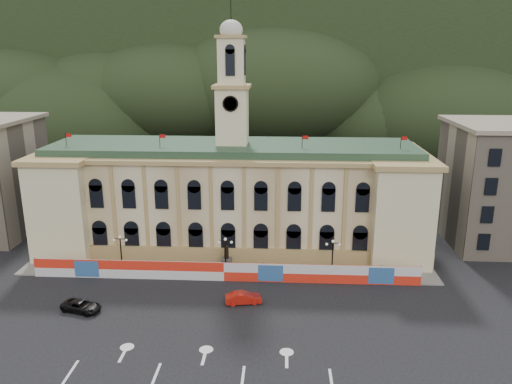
# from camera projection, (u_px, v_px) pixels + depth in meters

# --- Properties ---
(ground) EXTENTS (260.00, 260.00, 0.00)m
(ground) POSITION_uv_depth(u_px,v_px,m) (207.00, 347.00, 50.08)
(ground) COLOR black
(ground) RESTS_ON ground
(lane_markings) EXTENTS (26.00, 10.00, 0.02)m
(lane_markings) POSITION_uv_depth(u_px,v_px,m) (199.00, 378.00, 45.27)
(lane_markings) COLOR white
(lane_markings) RESTS_ON ground
(hill_ridge) EXTENTS (230.00, 80.00, 64.00)m
(hill_ridge) POSITION_uv_depth(u_px,v_px,m) (261.00, 80.00, 161.96)
(hill_ridge) COLOR black
(hill_ridge) RESTS_ON ground
(city_hall) EXTENTS (56.20, 17.60, 37.10)m
(city_hall) POSITION_uv_depth(u_px,v_px,m) (233.00, 195.00, 74.48)
(city_hall) COLOR beige
(city_hall) RESTS_ON ground
(hoarding_fence) EXTENTS (50.00, 0.44, 2.50)m
(hoarding_fence) POSITION_uv_depth(u_px,v_px,m) (225.00, 272.00, 64.21)
(hoarding_fence) COLOR red
(hoarding_fence) RESTS_ON ground
(pavement) EXTENTS (56.00, 5.50, 0.16)m
(pavement) POSITION_uv_depth(u_px,v_px,m) (227.00, 271.00, 67.11)
(pavement) COLOR slate
(pavement) RESTS_ON ground
(statue) EXTENTS (1.40, 1.40, 3.72)m
(statue) POSITION_uv_depth(u_px,v_px,m) (227.00, 263.00, 67.05)
(statue) COLOR #595651
(statue) RESTS_ON ground
(lamp_left) EXTENTS (1.96, 0.44, 5.15)m
(lamp_left) POSITION_uv_depth(u_px,v_px,m) (121.00, 250.00, 66.30)
(lamp_left) COLOR black
(lamp_left) RESTS_ON ground
(lamp_center) EXTENTS (1.96, 0.44, 5.15)m
(lamp_center) POSITION_uv_depth(u_px,v_px,m) (226.00, 253.00, 65.57)
(lamp_center) COLOR black
(lamp_center) RESTS_ON ground
(lamp_right) EXTENTS (1.96, 0.44, 5.15)m
(lamp_right) POSITION_uv_depth(u_px,v_px,m) (332.00, 255.00, 64.84)
(lamp_right) COLOR black
(lamp_right) RESTS_ON ground
(red_sedan) EXTENTS (3.09, 4.82, 1.40)m
(red_sedan) POSITION_uv_depth(u_px,v_px,m) (243.00, 298.00, 58.50)
(red_sedan) COLOR #B6160D
(red_sedan) RESTS_ON ground
(black_suv) EXTENTS (4.48, 5.72, 1.29)m
(black_suv) POSITION_uv_depth(u_px,v_px,m) (81.00, 306.00, 56.75)
(black_suv) COLOR black
(black_suv) RESTS_ON ground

